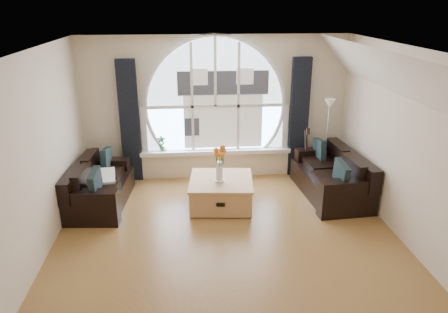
% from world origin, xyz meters
% --- Properties ---
extents(ground, '(5.00, 5.50, 0.01)m').
position_xyz_m(ground, '(0.00, 0.00, 0.00)').
color(ground, brown).
rests_on(ground, ground).
extents(ceiling, '(5.00, 5.50, 0.01)m').
position_xyz_m(ceiling, '(0.00, 0.00, 2.70)').
color(ceiling, silver).
rests_on(ceiling, ground).
extents(wall_back, '(5.00, 0.01, 2.70)m').
position_xyz_m(wall_back, '(0.00, 2.75, 1.35)').
color(wall_back, beige).
rests_on(wall_back, ground).
extents(wall_front, '(5.00, 0.01, 2.70)m').
position_xyz_m(wall_front, '(0.00, -2.75, 1.35)').
color(wall_front, beige).
rests_on(wall_front, ground).
extents(wall_left, '(0.01, 5.50, 2.70)m').
position_xyz_m(wall_left, '(-2.50, 0.00, 1.35)').
color(wall_left, beige).
rests_on(wall_left, ground).
extents(wall_right, '(0.01, 5.50, 2.70)m').
position_xyz_m(wall_right, '(2.50, 0.00, 1.35)').
color(wall_right, beige).
rests_on(wall_right, ground).
extents(attic_slope, '(0.92, 5.50, 0.72)m').
position_xyz_m(attic_slope, '(2.20, 0.00, 2.35)').
color(attic_slope, silver).
rests_on(attic_slope, ground).
extents(arched_window, '(2.60, 0.06, 2.15)m').
position_xyz_m(arched_window, '(0.00, 2.72, 1.62)').
color(arched_window, silver).
rests_on(arched_window, wall_back).
extents(window_sill, '(2.90, 0.22, 0.08)m').
position_xyz_m(window_sill, '(0.00, 2.65, 0.51)').
color(window_sill, white).
rests_on(window_sill, wall_back).
extents(window_frame, '(2.76, 0.08, 2.15)m').
position_xyz_m(window_frame, '(0.00, 2.69, 1.62)').
color(window_frame, white).
rests_on(window_frame, wall_back).
extents(neighbor_house, '(1.70, 0.02, 1.50)m').
position_xyz_m(neighbor_house, '(0.15, 2.71, 1.50)').
color(neighbor_house, silver).
rests_on(neighbor_house, wall_back).
extents(curtain_left, '(0.35, 0.12, 2.30)m').
position_xyz_m(curtain_left, '(-1.60, 2.63, 1.15)').
color(curtain_left, black).
rests_on(curtain_left, ground).
extents(curtain_right, '(0.35, 0.12, 2.30)m').
position_xyz_m(curtain_right, '(1.60, 2.63, 1.15)').
color(curtain_right, black).
rests_on(curtain_right, ground).
extents(sofa_left, '(0.96, 1.71, 0.73)m').
position_xyz_m(sofa_left, '(-2.04, 1.59, 0.40)').
color(sofa_left, black).
rests_on(sofa_left, ground).
extents(sofa_right, '(1.02, 1.84, 0.79)m').
position_xyz_m(sofa_right, '(1.95, 1.59, 0.40)').
color(sofa_right, black).
rests_on(sofa_right, ground).
extents(coffee_chest, '(1.13, 1.13, 0.51)m').
position_xyz_m(coffee_chest, '(-0.01, 1.37, 0.25)').
color(coffee_chest, '#B4814C').
rests_on(coffee_chest, ground).
extents(throw_blanket, '(0.63, 0.63, 0.10)m').
position_xyz_m(throw_blanket, '(-2.04, 1.54, 0.50)').
color(throw_blanket, silver).
rests_on(throw_blanket, sofa_left).
extents(vase_flowers, '(0.24, 0.24, 0.70)m').
position_xyz_m(vase_flowers, '(-0.04, 1.29, 0.86)').
color(vase_flowers, white).
rests_on(vase_flowers, coffee_chest).
extents(floor_lamp, '(0.24, 0.24, 1.60)m').
position_xyz_m(floor_lamp, '(2.04, 2.21, 0.80)').
color(floor_lamp, '#B2B2B2').
rests_on(floor_lamp, ground).
extents(guitar, '(0.40, 0.32, 1.06)m').
position_xyz_m(guitar, '(1.68, 2.34, 0.53)').
color(guitar, '#925F27').
rests_on(guitar, ground).
extents(potted_plant, '(0.18, 0.14, 0.30)m').
position_xyz_m(potted_plant, '(-1.04, 2.65, 0.70)').
color(potted_plant, '#1E6023').
rests_on(potted_plant, window_sill).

